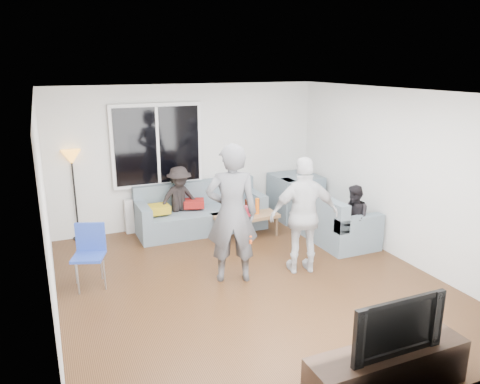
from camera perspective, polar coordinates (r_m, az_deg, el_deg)
name	(u,v)px	position (r m, az deg, el deg)	size (l,w,h in m)	color
floor	(250,284)	(6.58, 1.28, -11.28)	(5.00, 5.50, 0.04)	#56351C
ceiling	(252,91)	(5.87, 1.44, 12.35)	(5.00, 5.50, 0.04)	white
wall_back	(189,156)	(8.62, -6.32, 4.47)	(5.00, 0.04, 2.60)	silver
wall_front	(397,281)	(3.91, 18.76, -10.33)	(5.00, 0.04, 2.60)	silver
wall_left	(45,217)	(5.58, -22.92, -2.90)	(0.04, 5.50, 2.60)	silver
wall_right	(401,175)	(7.47, 19.25, 1.94)	(0.04, 5.50, 2.60)	silver
window_frame	(157,145)	(8.35, -10.17, 5.70)	(1.62, 0.06, 1.47)	white
window_glass	(158,146)	(8.31, -10.11, 5.65)	(1.50, 0.02, 1.35)	black
window_mullion	(158,146)	(8.30, -10.09, 5.64)	(0.05, 0.03, 1.35)	white
radiator	(161,212)	(8.61, -9.72, -2.50)	(1.30, 0.12, 0.62)	silver
potted_plant	(173,185)	(8.50, -8.23, 0.83)	(0.21, 0.17, 0.38)	#3B722D
vase	(140,195)	(8.40, -12.20, -0.33)	(0.15, 0.15, 0.16)	silver
sofa_back_section	(201,208)	(8.39, -4.82, -1.98)	(2.30, 0.85, 0.85)	slate
sofa_right_section	(327,212)	(8.29, 10.68, -2.42)	(0.85, 2.00, 0.85)	slate
sofa_corner	(295,196)	(9.16, 6.82, -0.52)	(0.85, 0.85, 0.85)	slate
cushion_yellow	(158,209)	(8.15, -10.07, -2.09)	(0.38, 0.32, 0.14)	gold
cushion_red	(194,203)	(8.39, -5.69, -1.40)	(0.36, 0.30, 0.13)	maroon
coffee_table	(245,225)	(8.18, 0.63, -4.04)	(1.10, 0.60, 0.40)	#A67A50
pitcher	(246,211)	(7.99, 0.76, -2.39)	(0.17, 0.17, 0.17)	maroon
side_chair	(89,257)	(6.61, -18.15, -7.66)	(0.40, 0.40, 0.86)	#2641A7
floor_lamp	(75,196)	(8.32, -19.67, -0.46)	(0.32, 0.32, 1.56)	#FA9E2F
player_left	(232,214)	(6.31, -1.01, -2.69)	(0.71, 0.47, 1.95)	#4E4F54
player_right	(304,216)	(6.67, 7.93, -2.90)	(1.00, 0.42, 1.70)	silver
spectator_right	(354,218)	(7.67, 13.85, -3.18)	(0.53, 0.41, 1.08)	black
spectator_back	(180,200)	(8.26, -7.45, -1.02)	(0.79, 0.45, 1.22)	black
tv_console	(387,370)	(4.77, 17.67, -20.21)	(1.60, 0.40, 0.44)	#2F1E17
television	(392,323)	(4.50, 18.20, -15.05)	(0.96, 0.13, 0.55)	black
bottle_d	(257,206)	(8.09, 2.15, -1.74)	(0.07, 0.07, 0.28)	orange
bottle_a	(228,209)	(8.04, -1.50, -2.12)	(0.07, 0.07, 0.21)	orange
bottle_e	(258,204)	(8.34, 2.20, -1.55)	(0.07, 0.07, 0.19)	black
bottle_c	(247,205)	(8.25, 0.81, -1.61)	(0.07, 0.07, 0.22)	black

